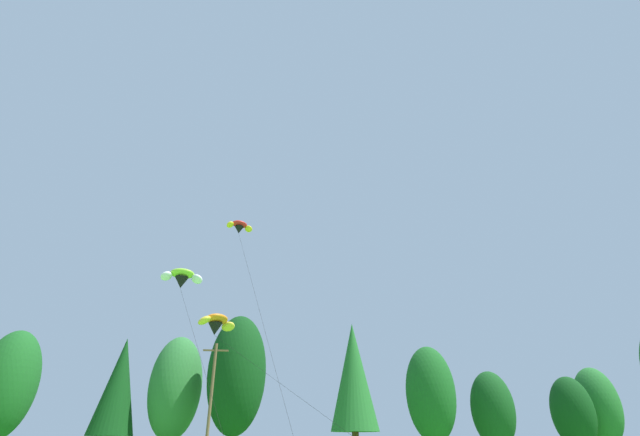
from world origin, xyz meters
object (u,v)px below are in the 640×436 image
utility_pole (210,404)px  parafoil_kite_high_lime_white (182,278)px  parafoil_kite_far_orange (216,324)px  parafoil_kite_mid_red_yellow (239,227)px

utility_pole → parafoil_kite_high_lime_white: size_ratio=0.84×
parafoil_kite_high_lime_white → parafoil_kite_far_orange: size_ratio=0.71×
parafoil_kite_mid_red_yellow → parafoil_kite_far_orange: (-1.25, 0.74, -8.68)m
utility_pole → parafoil_kite_mid_red_yellow: 15.25m
parafoil_kite_high_lime_white → parafoil_kite_mid_red_yellow: (3.41, 5.23, 6.83)m
utility_pole → parafoil_kite_far_orange: bearing=-87.8°
utility_pole → parafoil_kite_high_lime_white: (-2.05, -8.93, 7.90)m
utility_pole → parafoil_kite_mid_red_yellow: size_ratio=0.54×
parafoil_kite_mid_red_yellow → utility_pole: bearing=110.2°
parafoil_kite_high_lime_white → parafoil_kite_mid_red_yellow: size_ratio=0.65×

